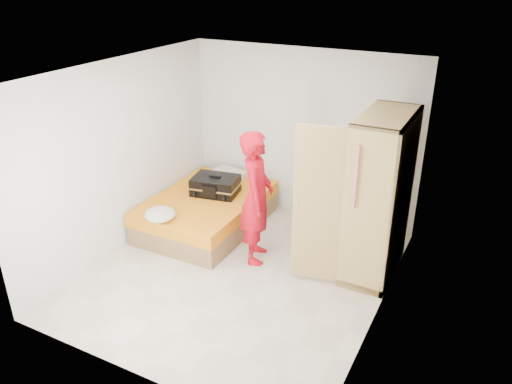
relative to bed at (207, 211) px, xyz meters
The scene contains 7 objects.
room 1.73m from the bed, 40.06° to the right, with size 4.00×4.02×2.60m.
bed is the anchor object (origin of this frame).
wardrobe 2.61m from the bed, ahead, with size 1.16×1.30×2.10m.
person 1.33m from the bed, 22.29° to the right, with size 0.66×0.43×1.81m, color red.
suitcase 0.42m from the bed, 68.70° to the left, with size 0.76×0.62×0.30m.
round_cushion 0.97m from the bed, 100.14° to the right, with size 0.42×0.42×0.16m, color silver.
pillow 0.90m from the bed, 95.41° to the left, with size 0.54×0.28×0.10m, color silver.
Camera 1 is at (2.70, -4.75, 3.69)m, focal length 35.00 mm.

